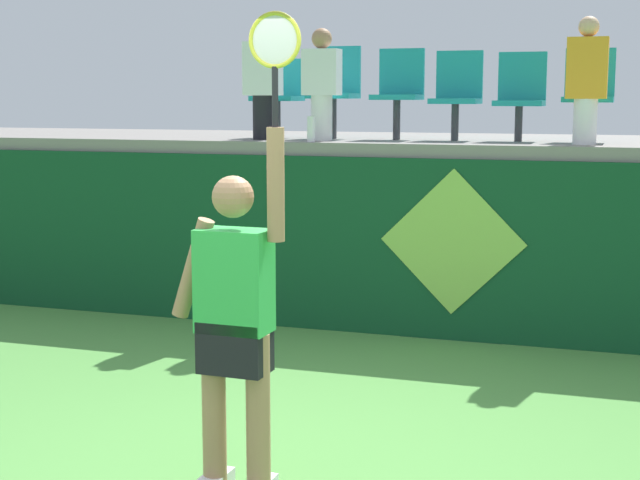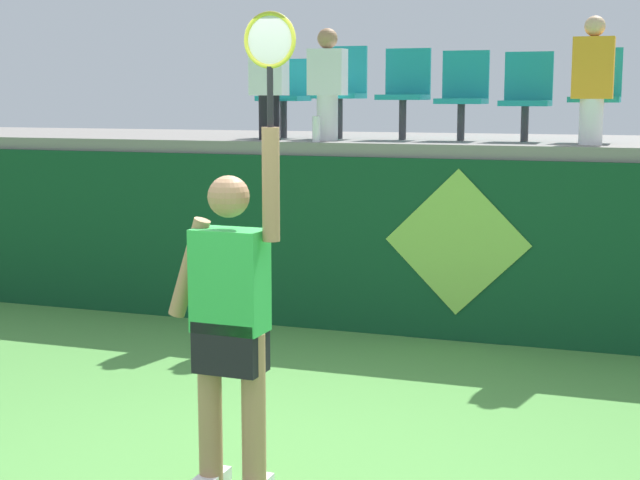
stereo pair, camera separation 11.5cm
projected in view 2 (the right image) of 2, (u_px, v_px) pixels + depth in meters
court_back_wall at (411, 247)px, 8.49m from camera, size 12.61×0.20×1.58m
spectator_platform at (443, 144)px, 9.53m from camera, size 12.61×2.61×0.12m
tennis_player at (231, 316)px, 5.04m from camera, size 0.75×0.27×2.54m
water_bottle at (316, 129)px, 8.68m from camera, size 0.07×0.07×0.23m
stadium_chair_0 at (286, 93)px, 9.51m from camera, size 0.44×0.42×0.78m
stadium_chair_1 at (342, 87)px, 9.32m from camera, size 0.44×0.42×0.90m
stadium_chair_2 at (405, 89)px, 9.12m from camera, size 0.44×0.42×0.87m
stadium_chair_3 at (463, 92)px, 8.94m from camera, size 0.44×0.42×0.84m
stadium_chair_4 at (527, 94)px, 8.75m from camera, size 0.44×0.42×0.82m
stadium_chair_5 at (595, 90)px, 8.55m from camera, size 0.44×0.42×0.84m
spectator_0 at (269, 79)px, 9.08m from camera, size 0.34×0.20×1.10m
spectator_1 at (593, 79)px, 8.13m from camera, size 0.34×0.20×1.08m
spectator_2 at (327, 83)px, 8.91m from camera, size 0.34×0.20×1.03m
wall_signage_mount at (455, 341)px, 8.36m from camera, size 1.27×0.01×1.51m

